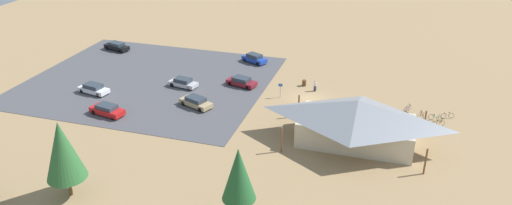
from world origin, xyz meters
TOP-DOWN VIEW (x-y plane):
  - ground at (0.00, 0.00)m, footprint 160.00×160.00m
  - parking_lot_asphalt at (24.54, 0.47)m, footprint 35.55×30.42m
  - bike_pavilion at (-7.43, 10.17)m, footprint 15.83×9.46m
  - trash_bin at (1.62, -4.40)m, footprint 0.60×0.60m
  - lot_sign at (3.98, 0.62)m, footprint 0.56×0.08m
  - pine_far_west at (18.00, 28.59)m, footprint 3.82×3.82m
  - pine_west at (0.95, 27.44)m, footprint 3.05×3.05m
  - bicycle_purple_back_row at (-13.19, -0.09)m, footprint 0.90×1.47m
  - bicycle_red_by_bin at (-15.00, 1.12)m, footprint 0.57×1.66m
  - bicycle_green_near_sign at (-13.36, 1.76)m, footprint 1.39×1.01m
  - bicycle_teal_yard_right at (-16.65, 1.55)m, footprint 1.69×0.48m
  - bicycle_silver_edge_south at (-13.48, 3.92)m, footprint 1.27×1.21m
  - bicycle_blue_front_row at (-17.28, 5.12)m, footprint 1.67×0.67m
  - bicycle_white_trailside at (-18.14, 0.57)m, footprint 1.68×0.72m
  - bicycle_orange_lone_west at (-16.94, 3.23)m, footprint 1.54×0.91m
  - car_white_far_end at (29.82, 7.01)m, footprint 4.81×2.62m
  - car_tan_mid_lot at (14.10, 6.81)m, footprint 5.04×3.47m
  - car_maroon_near_entry at (10.44, -1.62)m, footprint 4.75×2.85m
  - car_black_aisle_side at (36.61, -10.18)m, footprint 5.01×2.93m
  - car_blue_end_stall at (11.48, -11.42)m, footprint 4.58×3.35m
  - car_red_back_corner at (24.16, 12.43)m, footprint 4.94×2.70m
  - car_silver_by_curb at (18.53, 1.24)m, footprint 4.48×2.43m
  - visitor_at_bikes at (-0.27, -2.99)m, footprint 0.37×0.36m

SIDE VIEW (x-z plane):
  - ground at x=0.00m, z-range 0.00..0.00m
  - parking_lot_asphalt at x=24.54m, z-range 0.00..0.05m
  - bicycle_red_by_bin at x=-15.00m, z-range -0.06..0.77m
  - bicycle_green_near_sign at x=-13.36m, z-range -0.04..0.76m
  - bicycle_blue_front_row at x=-17.28m, z-range -0.04..0.78m
  - bicycle_teal_yard_right at x=-16.65m, z-range -0.05..0.81m
  - bicycle_purple_back_row at x=-13.19m, z-range -0.06..0.83m
  - bicycle_silver_edge_south at x=-13.48m, z-range -0.04..0.82m
  - bicycle_white_trailside at x=-18.14m, z-range -0.05..0.83m
  - bicycle_orange_lone_west at x=-16.94m, z-range -0.05..0.84m
  - trash_bin at x=1.62m, z-range 0.00..0.90m
  - car_silver_by_curb at x=18.53m, z-range 0.04..1.39m
  - car_maroon_near_entry at x=10.44m, z-range 0.05..1.39m
  - car_tan_mid_lot at x=14.10m, z-range 0.05..1.42m
  - car_white_far_end at x=29.82m, z-range 0.04..1.43m
  - car_red_back_corner at x=24.16m, z-range 0.05..1.47m
  - car_black_aisle_side at x=36.61m, z-range 0.05..1.47m
  - car_blue_end_stall at x=11.48m, z-range 0.04..1.51m
  - visitor_at_bikes at x=-0.27m, z-range 0.04..1.66m
  - lot_sign at x=3.98m, z-range 0.31..2.51m
  - bike_pavilion at x=-7.43m, z-range 0.37..5.78m
  - pine_west at x=0.95m, z-range 1.21..8.80m
  - pine_far_west at x=18.00m, z-range 1.04..9.13m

